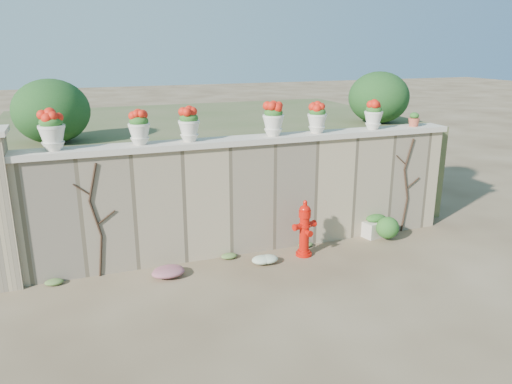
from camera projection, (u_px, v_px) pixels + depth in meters
name	position (u px, v px, depth m)	size (l,w,h in m)	color
ground	(289.00, 292.00, 7.68)	(80.00, 80.00, 0.00)	#4F3C27
stone_wall	(250.00, 197.00, 9.01)	(8.00, 0.40, 2.00)	tan
wall_cap	(250.00, 140.00, 8.71)	(8.10, 0.52, 0.10)	beige
raised_fill	(205.00, 160.00, 11.89)	(9.00, 6.00, 2.00)	#384C23
back_shrub_left	(51.00, 111.00, 8.58)	(1.30, 1.30, 1.10)	#143814
back_shrub_right	(379.00, 97.00, 10.78)	(1.30, 1.30, 1.10)	#143814
vine_left	(96.00, 219.00, 7.93)	(0.60, 0.04, 1.91)	black
vine_right	(406.00, 184.00, 9.89)	(0.60, 0.04, 1.91)	black
fire_hydrant	(305.00, 228.00, 8.86)	(0.45, 0.32, 1.03)	#C01007
planter_box	(375.00, 226.00, 9.86)	(0.59, 0.43, 0.45)	beige
green_shrub	(391.00, 226.00, 9.60)	(0.63, 0.56, 0.60)	#1E5119
magenta_clump	(175.00, 269.00, 8.18)	(0.83, 0.55, 0.22)	#C9287C
white_flowers	(266.00, 258.00, 8.66)	(0.54, 0.43, 0.19)	white
urn_pot_0	(52.00, 130.00, 7.55)	(0.40, 0.40, 0.63)	beige
urn_pot_1	(139.00, 128.00, 7.99)	(0.35, 0.35, 0.55)	beige
urn_pot_2	(189.00, 125.00, 8.26)	(0.36, 0.36, 0.56)	beige
urn_pot_3	(273.00, 119.00, 8.76)	(0.38, 0.38, 0.59)	beige
urn_pot_4	(317.00, 118.00, 9.05)	(0.35, 0.35, 0.55)	beige
urn_pot_5	(374.00, 115.00, 9.45)	(0.35, 0.35, 0.54)	beige
terracotta_pot	(414.00, 120.00, 9.81)	(0.22, 0.22, 0.27)	#B95038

